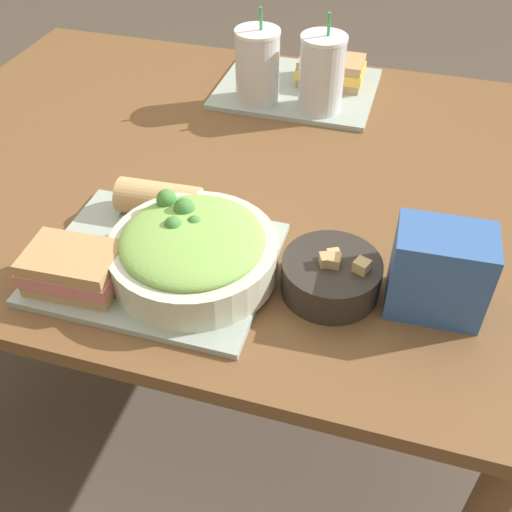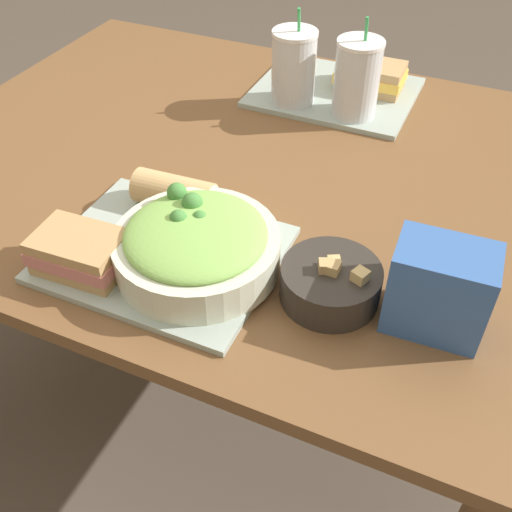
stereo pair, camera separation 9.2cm
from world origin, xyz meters
The scene contains 12 objects.
ground_plane centered at (0.00, 0.00, 0.00)m, with size 12.00×12.00×0.00m, color #4C4238.
dining_table centered at (0.00, 0.00, 0.69)m, with size 1.35×1.09×0.78m.
tray_near centered at (0.03, -0.33, 0.79)m, with size 0.38×0.31×0.01m.
tray_far centered at (0.10, 0.35, 0.79)m, with size 0.38×0.31×0.01m.
salad_bowl centered at (0.10, -0.33, 0.84)m, with size 0.27×0.27×0.10m.
soup_bowl centered at (0.31, -0.30, 0.81)m, with size 0.16×0.16×0.08m.
sandwich_near centered at (-0.07, -0.41, 0.82)m, with size 0.15×0.11×0.06m.
baguette_near centered at (-0.01, -0.21, 0.82)m, with size 0.15×0.07×0.06m.
sandwich_far centered at (0.18, 0.39, 0.82)m, with size 0.16×0.10×0.06m.
drink_cup_dark centered at (0.03, 0.26, 0.87)m, with size 0.10×0.10×0.22m.
drink_cup_red centered at (0.18, 0.26, 0.87)m, with size 0.10×0.10×0.22m.
chip_bag centered at (0.47, -0.29, 0.85)m, with size 0.15×0.10×0.14m.
Camera 2 is at (0.48, -0.96, 1.46)m, focal length 42.00 mm.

